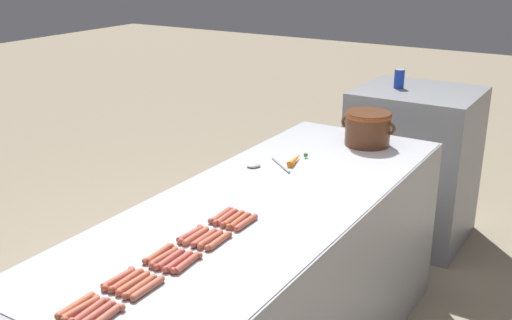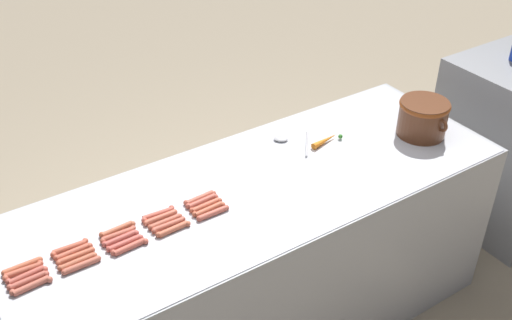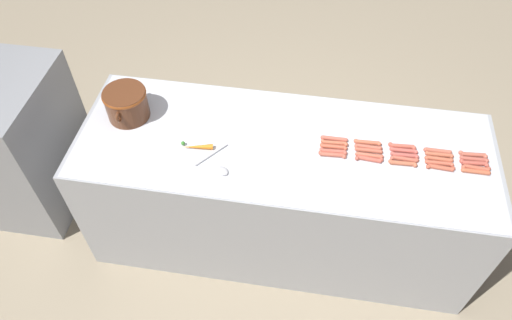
{
  "view_description": "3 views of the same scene",
  "coord_description": "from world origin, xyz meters",
  "px_view_note": "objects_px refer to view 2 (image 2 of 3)",
  "views": [
    {
      "loc": [
        1.22,
        -2.05,
        1.92
      ],
      "look_at": [
        -0.12,
        0.11,
        1.02
      ],
      "focal_mm": 42.9,
      "sensor_mm": 36.0,
      "label": 1
    },
    {
      "loc": [
        1.79,
        -1.18,
        2.5
      ],
      "look_at": [
        -0.09,
        0.05,
        0.97
      ],
      "focal_mm": 42.52,
      "sensor_mm": 36.0,
      "label": 2
    },
    {
      "loc": [
        -1.77,
        -0.12,
        2.86
      ],
      "look_at": [
        -0.13,
        0.14,
        0.9
      ],
      "focal_mm": 33.48,
      "sensor_mm": 36.0,
      "label": 3
    }
  ],
  "objects_px": {
    "hot_dog_8": "(161,218)",
    "hot_dog_23": "(173,229)",
    "hot_dog_9": "(202,201)",
    "hot_dog_20": "(31,286)",
    "carrot": "(326,140)",
    "hot_dog_1": "(70,248)",
    "hot_dog_11": "(76,256)",
    "hot_dog_0": "(22,266)",
    "hot_dog_12": "(121,239)",
    "hot_dog_10": "(27,275)",
    "hot_dog_16": "(78,262)",
    "hot_dog_19": "(209,209)",
    "hot_dog_18": "(169,225)",
    "hot_dog_4": "(200,198)",
    "hot_dog_6": "(73,252)",
    "hot_dog_14": "(206,205)",
    "bean_pot": "(423,116)",
    "hot_dog_7": "(118,235)",
    "hot_dog_13": "(165,222)",
    "hot_dog_3": "(158,214)",
    "hot_dog_22": "(130,247)",
    "serving_spoon": "(289,141)",
    "hot_dog_5": "(23,271)",
    "hot_dog_2": "(117,229)",
    "hot_dog_17": "(125,243)",
    "hot_dog_24": "(213,213)",
    "hot_dog_21": "(82,265)",
    "hot_dog_15": "(28,281)"
  },
  "relations": [
    {
      "from": "hot_dog_16",
      "to": "hot_dog_18",
      "type": "bearing_deg",
      "value": 90.58
    },
    {
      "from": "hot_dog_14",
      "to": "hot_dog_22",
      "type": "height_order",
      "value": "same"
    },
    {
      "from": "hot_dog_8",
      "to": "hot_dog_10",
      "type": "distance_m",
      "value": 0.55
    },
    {
      "from": "hot_dog_14",
      "to": "bean_pot",
      "type": "xyz_separation_m",
      "value": [
        0.07,
        1.19,
        0.09
      ]
    },
    {
      "from": "hot_dog_22",
      "to": "hot_dog_4",
      "type": "bearing_deg",
      "value": 107.91
    },
    {
      "from": "hot_dog_14",
      "to": "bean_pot",
      "type": "bearing_deg",
      "value": 86.54
    },
    {
      "from": "hot_dog_21",
      "to": "hot_dog_22",
      "type": "height_order",
      "value": "same"
    },
    {
      "from": "hot_dog_0",
      "to": "hot_dog_12",
      "type": "height_order",
      "value": "same"
    },
    {
      "from": "hot_dog_3",
      "to": "hot_dog_13",
      "type": "height_order",
      "value": "same"
    },
    {
      "from": "hot_dog_8",
      "to": "hot_dog_22",
      "type": "distance_m",
      "value": 0.2
    },
    {
      "from": "hot_dog_5",
      "to": "hot_dog_14",
      "type": "xyz_separation_m",
      "value": [
        0.03,
        0.75,
        0.0
      ]
    },
    {
      "from": "hot_dog_12",
      "to": "bean_pot",
      "type": "bearing_deg",
      "value": 87.33
    },
    {
      "from": "hot_dog_11",
      "to": "hot_dog_17",
      "type": "bearing_deg",
      "value": 79.99
    },
    {
      "from": "hot_dog_19",
      "to": "hot_dog_21",
      "type": "bearing_deg",
      "value": -87.07
    },
    {
      "from": "hot_dog_9",
      "to": "hot_dog_20",
      "type": "bearing_deg",
      "value": -82.86
    },
    {
      "from": "hot_dog_3",
      "to": "hot_dog_10",
      "type": "bearing_deg",
      "value": -84.04
    },
    {
      "from": "hot_dog_22",
      "to": "carrot",
      "type": "bearing_deg",
      "value": 99.36
    },
    {
      "from": "hot_dog_8",
      "to": "hot_dog_23",
      "type": "bearing_deg",
      "value": 6.4
    },
    {
      "from": "hot_dog_0",
      "to": "hot_dog_10",
      "type": "xyz_separation_m",
      "value": [
        0.06,
        0.0,
        0.0
      ]
    },
    {
      "from": "hot_dog_8",
      "to": "hot_dog_23",
      "type": "xyz_separation_m",
      "value": [
        0.09,
        0.01,
        0.0
      ]
    },
    {
      "from": "hot_dog_1",
      "to": "hot_dog_7",
      "type": "relative_size",
      "value": 1.0
    },
    {
      "from": "hot_dog_10",
      "to": "hot_dog_8",
      "type": "bearing_deg",
      "value": 93.26
    },
    {
      "from": "hot_dog_12",
      "to": "hot_dog_6",
      "type": "bearing_deg",
      "value": -98.79
    },
    {
      "from": "hot_dog_18",
      "to": "hot_dog_8",
      "type": "bearing_deg",
      "value": -174.12
    },
    {
      "from": "hot_dog_0",
      "to": "hot_dog_9",
      "type": "relative_size",
      "value": 1.0
    },
    {
      "from": "hot_dog_6",
      "to": "bean_pot",
      "type": "height_order",
      "value": "bean_pot"
    },
    {
      "from": "hot_dog_24",
      "to": "hot_dog_17",
      "type": "bearing_deg",
      "value": -94.29
    },
    {
      "from": "hot_dog_4",
      "to": "hot_dog_19",
      "type": "xyz_separation_m",
      "value": [
        0.09,
        -0.01,
        0.0
      ]
    },
    {
      "from": "hot_dog_18",
      "to": "hot_dog_19",
      "type": "relative_size",
      "value": 1.0
    },
    {
      "from": "hot_dog_15",
      "to": "hot_dog_8",
      "type": "bearing_deg",
      "value": 96.21
    },
    {
      "from": "hot_dog_17",
      "to": "serving_spoon",
      "type": "height_order",
      "value": "hot_dog_17"
    },
    {
      "from": "hot_dog_13",
      "to": "hot_dog_22",
      "type": "distance_m",
      "value": 0.19
    },
    {
      "from": "hot_dog_4",
      "to": "hot_dog_14",
      "type": "relative_size",
      "value": 1.0
    },
    {
      "from": "hot_dog_14",
      "to": "hot_dog_5",
      "type": "bearing_deg",
      "value": -92.46
    },
    {
      "from": "hot_dog_7",
      "to": "hot_dog_16",
      "type": "bearing_deg",
      "value": -71.98
    },
    {
      "from": "hot_dog_1",
      "to": "hot_dog_11",
      "type": "distance_m",
      "value": 0.06
    },
    {
      "from": "hot_dog_9",
      "to": "carrot",
      "type": "height_order",
      "value": "carrot"
    },
    {
      "from": "hot_dog_0",
      "to": "hot_dog_3",
      "type": "height_order",
      "value": "same"
    },
    {
      "from": "hot_dog_13",
      "to": "hot_dog_23",
      "type": "height_order",
      "value": "same"
    },
    {
      "from": "hot_dog_1",
      "to": "hot_dog_20",
      "type": "bearing_deg",
      "value": -56.53
    },
    {
      "from": "hot_dog_24",
      "to": "serving_spoon",
      "type": "xyz_separation_m",
      "value": [
        -0.28,
        0.59,
        -0.0
      ]
    },
    {
      "from": "hot_dog_6",
      "to": "hot_dog_14",
      "type": "xyz_separation_m",
      "value": [
        0.03,
        0.56,
        0.0
      ]
    },
    {
      "from": "hot_dog_1",
      "to": "hot_dog_2",
      "type": "bearing_deg",
      "value": 90.26
    },
    {
      "from": "hot_dog_22",
      "to": "serving_spoon",
      "type": "xyz_separation_m",
      "value": [
        -0.29,
        0.96,
        -0.0
      ]
    },
    {
      "from": "hot_dog_3",
      "to": "hot_dog_11",
      "type": "relative_size",
      "value": 1.0
    },
    {
      "from": "hot_dog_0",
      "to": "hot_dog_22",
      "type": "height_order",
      "value": "same"
    },
    {
      "from": "hot_dog_1",
      "to": "hot_dog_17",
      "type": "distance_m",
      "value": 0.21
    },
    {
      "from": "hot_dog_0",
      "to": "hot_dog_13",
      "type": "distance_m",
      "value": 0.56
    },
    {
      "from": "hot_dog_16",
      "to": "hot_dog_22",
      "type": "relative_size",
      "value": 1.0
    },
    {
      "from": "hot_dog_16",
      "to": "hot_dog_19",
      "type": "height_order",
      "value": "same"
    }
  ]
}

